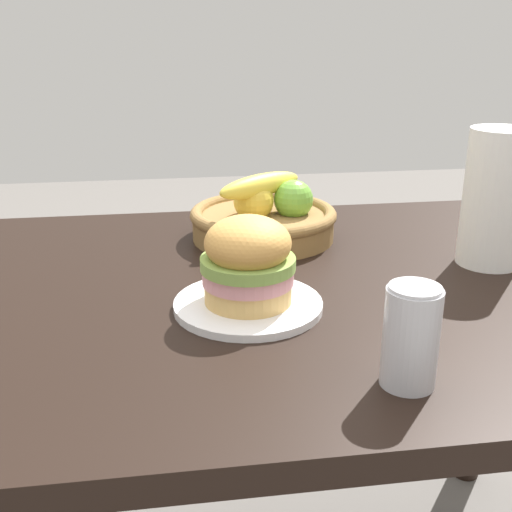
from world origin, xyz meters
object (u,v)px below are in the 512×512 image
soda_can (411,337)px  fruit_basket (264,217)px  plate (248,305)px  sandwich (248,261)px  paper_towel_roll (495,198)px

soda_can → fruit_basket: (-0.08, 0.56, -0.02)m
plate → fruit_basket: size_ratio=0.77×
sandwich → soda_can: 0.29m
sandwich → fruit_basket: size_ratio=0.49×
soda_can → sandwich: bearing=123.8°
soda_can → paper_towel_roll: 0.47m
sandwich → paper_towel_roll: size_ratio=0.59×
sandwich → paper_towel_roll: paper_towel_roll is taller
plate → paper_towel_roll: paper_towel_roll is taller
paper_towel_roll → sandwich: bearing=-164.0°
plate → paper_towel_roll: size_ratio=0.94×
sandwich → soda_can: (0.16, -0.24, -0.01)m
soda_can → fruit_basket: 0.57m
paper_towel_roll → fruit_basket: bearing=152.2°
soda_can → plate: bearing=123.8°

